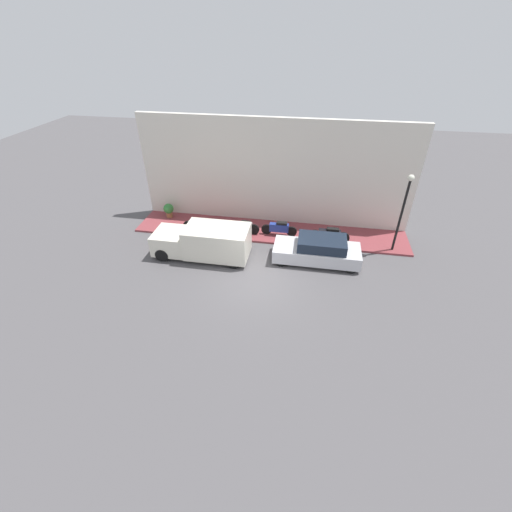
% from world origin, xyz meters
% --- Properties ---
extents(ground_plane, '(60.00, 60.00, 0.00)m').
position_xyz_m(ground_plane, '(0.00, 0.00, 0.00)').
color(ground_plane, '#514F51').
extents(sidewalk, '(2.49, 15.24, 0.11)m').
position_xyz_m(sidewalk, '(4.54, 0.00, 0.05)').
color(sidewalk, brown).
rests_on(sidewalk, ground_plane).
extents(building_facade, '(0.30, 15.24, 5.97)m').
position_xyz_m(building_facade, '(5.93, 0.00, 2.99)').
color(building_facade, silver).
rests_on(building_facade, ground_plane).
extents(parked_car, '(1.68, 4.24, 1.32)m').
position_xyz_m(parked_car, '(2.12, -2.74, 0.63)').
color(parked_car, silver).
rests_on(parked_car, ground_plane).
extents(delivery_van, '(1.85, 4.83, 1.67)m').
position_xyz_m(delivery_van, '(1.63, 2.97, 0.86)').
color(delivery_van, silver).
rests_on(delivery_van, ground_plane).
extents(motorcycle_blue, '(0.30, 1.98, 0.81)m').
position_xyz_m(motorcycle_blue, '(4.15, -0.59, 0.55)').
color(motorcycle_blue, navy).
rests_on(motorcycle_blue, sidewalk).
extents(scooter_silver, '(0.30, 1.77, 0.77)m').
position_xyz_m(scooter_silver, '(4.00, 1.38, 0.53)').
color(scooter_silver, '#B7B7BF').
rests_on(scooter_silver, sidewalk).
extents(motorcycle_black, '(0.30, 2.16, 0.86)m').
position_xyz_m(motorcycle_black, '(3.85, -3.31, 0.58)').
color(motorcycle_black, black).
rests_on(motorcycle_black, sidewalk).
extents(motorcycle_red, '(0.30, 2.10, 0.78)m').
position_xyz_m(motorcycle_red, '(3.80, 3.78, 0.54)').
color(motorcycle_red, '#B21E1E').
rests_on(motorcycle_red, sidewalk).
extents(streetlamp, '(0.30, 0.30, 4.07)m').
position_xyz_m(streetlamp, '(3.70, -6.60, 2.70)').
color(streetlamp, black).
rests_on(streetlamp, sidewalk).
extents(potted_plant, '(0.61, 0.61, 0.86)m').
position_xyz_m(potted_plant, '(5.15, 6.24, 0.60)').
color(potted_plant, brown).
rests_on(potted_plant, sidewalk).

